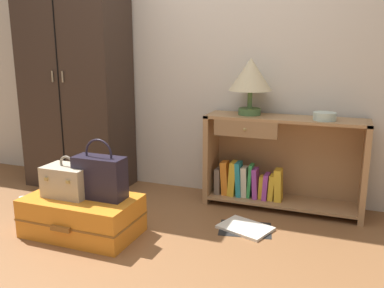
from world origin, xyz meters
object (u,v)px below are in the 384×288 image
table_lamp (251,76)px  open_book_on_floor (245,228)px  suitcase_large (82,215)px  bottle (24,211)px  handbag (100,177)px  bowl (325,116)px  bookshelf (275,164)px  wardrobe (75,75)px  train_case (68,181)px

table_lamp → open_book_on_floor: size_ratio=1.08×
suitcase_large → bottle: bearing=-179.5°
table_lamp → handbag: (-0.76, -0.91, -0.60)m
bowl → handbag: (-1.31, -0.85, -0.34)m
bookshelf → open_book_on_floor: 0.61m
suitcase_large → bowl: bearing=31.8°
bowl → handbag: size_ratio=0.40×
table_lamp → bowl: 0.61m
wardrobe → bookshelf: bearing=2.5°
wardrobe → train_case: 1.20m
bookshelf → handbag: bearing=-137.1°
wardrobe → open_book_on_floor: 1.95m
wardrobe → bookshelf: (1.73, 0.08, -0.64)m
table_lamp → train_case: size_ratio=1.41×
table_lamp → open_book_on_floor: (0.11, -0.50, -0.99)m
wardrobe → handbag: 1.27m
bowl → bottle: 2.23m
bowl → bookshelf: bearing=170.8°
suitcase_large → train_case: (-0.10, 0.00, 0.23)m
bookshelf → suitcase_large: (-1.10, -0.95, -0.21)m
train_case → bowl: bearing=30.1°
bowl → train_case: size_ratio=0.52×
handbag → bottle: (-0.62, -0.05, -0.31)m
handbag → bowl: bearing=32.9°
handbag → open_book_on_floor: 1.04m
suitcase_large → handbag: bearing=18.7°
bowl → train_case: (-1.54, -0.89, -0.38)m
wardrobe → bowl: (2.07, 0.02, -0.25)m
open_book_on_floor → table_lamp: bearing=102.4°
suitcase_large → table_lamp: bearing=47.0°
wardrobe → bottle: (0.14, -0.88, -0.89)m
wardrobe → suitcase_large: bearing=-53.9°
table_lamp → suitcase_large: table_lamp is taller
suitcase_large → train_case: 0.25m
bookshelf → table_lamp: bearing=179.1°
bookshelf → open_book_on_floor: size_ratio=2.98×
bookshelf → table_lamp: (-0.21, 0.00, 0.66)m
train_case → wardrobe: bearing=121.7°
wardrobe → train_case: size_ratio=6.50×
handbag → open_book_on_floor: handbag is taller
wardrobe → handbag: size_ratio=5.01×
suitcase_large → open_book_on_floor: size_ratio=1.88×
bookshelf → bottle: bearing=-149.1°
table_lamp → wardrobe: bearing=-177.0°
open_book_on_floor → suitcase_large: bearing=-155.7°
table_lamp → handbag: table_lamp is taller
suitcase_large → wardrobe: bearing=126.1°
bookshelf → suitcase_large: bookshelf is taller
train_case → table_lamp: bearing=44.0°
handbag → open_book_on_floor: bearing=25.1°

